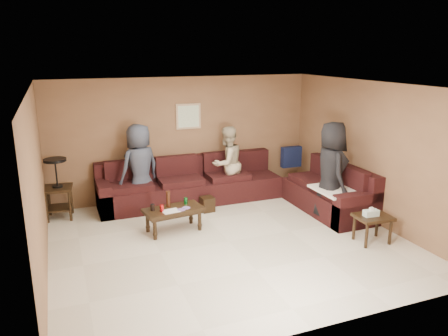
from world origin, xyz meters
The scene contains 10 objects.
room centered at (0.00, 0.00, 1.66)m, with size 5.60×5.50×2.50m.
sectional_sofa centered at (0.81, 1.52, 0.33)m, with size 4.65×2.90×0.97m.
coffee_table centered at (-0.72, 0.74, 0.35)m, with size 1.05×0.62×0.69m.
end_table_left centered at (-2.53, 2.09, 0.59)m, with size 0.55×0.55×1.13m.
side_table_right centered at (2.14, -0.86, 0.39)m, with size 0.58×0.48×0.60m.
waste_bin centered at (0.13, 1.43, 0.14)m, with size 0.24×0.24×0.29m, color black.
wall_art centered at (0.10, 2.48, 1.70)m, with size 0.52×0.04×0.52m.
person_left centered at (-1.03, 2.01, 0.84)m, with size 0.82×0.54×1.68m, color #343A48.
person_middle centered at (0.76, 1.97, 0.76)m, with size 0.74×0.58×1.53m, color tan.
person_right centered at (2.11, 0.30, 0.90)m, with size 0.88×0.57×1.80m, color black.
Camera 1 is at (-2.45, -6.08, 3.02)m, focal length 35.00 mm.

